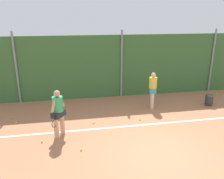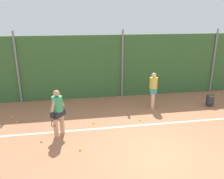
# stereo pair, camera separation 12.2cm
# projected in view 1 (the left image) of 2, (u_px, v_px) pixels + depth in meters

# --- Properties ---
(ground_plane) EXTENTS (26.93, 26.93, 0.00)m
(ground_plane) POSITION_uv_depth(u_px,v_px,m) (143.00, 129.00, 8.55)
(ground_plane) COLOR #B2704C
(hedge_fence_backdrop) EXTENTS (17.51, 0.25, 3.17)m
(hedge_fence_backdrop) POSITION_uv_depth(u_px,v_px,m) (121.00, 66.00, 11.69)
(hedge_fence_backdrop) COLOR #386633
(hedge_fence_backdrop) RESTS_ON ground_plane
(fence_post_left) EXTENTS (0.10, 0.10, 3.42)m
(fence_post_left) POSITION_uv_depth(u_px,v_px,m) (16.00, 68.00, 10.62)
(fence_post_left) COLOR gray
(fence_post_left) RESTS_ON ground_plane
(fence_post_center) EXTENTS (0.10, 0.10, 3.42)m
(fence_post_center) POSITION_uv_depth(u_px,v_px,m) (122.00, 64.00, 11.49)
(fence_post_center) COLOR gray
(fence_post_center) RESTS_ON ground_plane
(fence_post_right) EXTENTS (0.10, 0.10, 3.42)m
(fence_post_right) POSITION_uv_depth(u_px,v_px,m) (212.00, 61.00, 12.37)
(fence_post_right) COLOR gray
(fence_post_right) RESTS_ON ground_plane
(court_baseline_paint) EXTENTS (12.79, 0.10, 0.01)m
(court_baseline_paint) POSITION_uv_depth(u_px,v_px,m) (140.00, 125.00, 8.84)
(court_baseline_paint) COLOR white
(court_baseline_paint) RESTS_ON ground_plane
(player_foreground_near) EXTENTS (0.52, 0.68, 1.68)m
(player_foreground_near) POSITION_uv_depth(u_px,v_px,m) (58.00, 111.00, 7.80)
(player_foreground_near) COLOR tan
(player_foreground_near) RESTS_ON ground_plane
(player_midcourt) EXTENTS (0.40, 0.76, 1.64)m
(player_midcourt) POSITION_uv_depth(u_px,v_px,m) (153.00, 88.00, 10.33)
(player_midcourt) COLOR beige
(player_midcourt) RESTS_ON ground_plane
(ball_hopper) EXTENTS (0.36, 0.36, 0.51)m
(ball_hopper) POSITION_uv_depth(u_px,v_px,m) (209.00, 99.00, 10.73)
(ball_hopper) COLOR #2D2D33
(ball_hopper) RESTS_ON ground_plane
(tennis_ball_0) EXTENTS (0.07, 0.07, 0.07)m
(tennis_ball_0) POSITION_uv_depth(u_px,v_px,m) (81.00, 150.00, 7.16)
(tennis_ball_0) COLOR #CCDB33
(tennis_ball_0) RESTS_ON ground_plane
(tennis_ball_1) EXTENTS (0.07, 0.07, 0.07)m
(tennis_ball_1) POSITION_uv_depth(u_px,v_px,m) (42.00, 142.00, 7.62)
(tennis_ball_1) COLOR #CCDB33
(tennis_ball_1) RESTS_ON ground_plane
(tennis_ball_2) EXTENTS (0.07, 0.07, 0.07)m
(tennis_ball_2) POSITION_uv_depth(u_px,v_px,m) (11.00, 118.00, 9.40)
(tennis_ball_2) COLOR #CCDB33
(tennis_ball_2) RESTS_ON ground_plane
(tennis_ball_3) EXTENTS (0.07, 0.07, 0.07)m
(tennis_ball_3) POSITION_uv_depth(u_px,v_px,m) (16.00, 123.00, 8.98)
(tennis_ball_3) COLOR #CCDB33
(tennis_ball_3) RESTS_ON ground_plane
(tennis_ball_4) EXTENTS (0.07, 0.07, 0.07)m
(tennis_ball_4) POSITION_uv_depth(u_px,v_px,m) (217.00, 93.00, 12.40)
(tennis_ball_4) COLOR #CCDB33
(tennis_ball_4) RESTS_ON ground_plane
(tennis_ball_5) EXTENTS (0.07, 0.07, 0.07)m
(tennis_ball_5) POSITION_uv_depth(u_px,v_px,m) (93.00, 123.00, 8.95)
(tennis_ball_5) COLOR #CCDB33
(tennis_ball_5) RESTS_ON ground_plane
(tennis_ball_7) EXTENTS (0.07, 0.07, 0.07)m
(tennis_ball_7) POSITION_uv_depth(u_px,v_px,m) (210.00, 101.00, 11.23)
(tennis_ball_7) COLOR #CCDB33
(tennis_ball_7) RESTS_ON ground_plane
(tennis_ball_8) EXTENTS (0.07, 0.07, 0.07)m
(tennis_ball_8) POSITION_uv_depth(u_px,v_px,m) (140.00, 120.00, 9.24)
(tennis_ball_8) COLOR #CCDB33
(tennis_ball_8) RESTS_ON ground_plane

